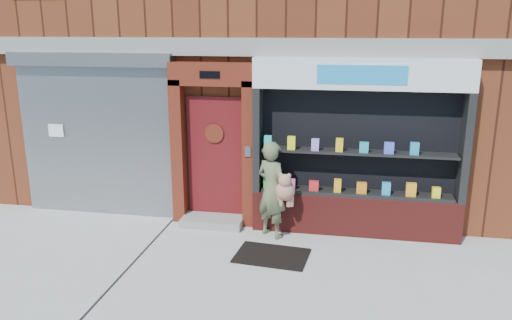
# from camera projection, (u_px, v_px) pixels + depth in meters

# --- Properties ---
(ground) EXTENTS (80.00, 80.00, 0.00)m
(ground) POSITION_uv_depth(u_px,v_px,m) (232.00, 272.00, 7.30)
(ground) COLOR #9E9E99
(ground) RESTS_ON ground
(building) EXTENTS (12.00, 8.16, 8.00)m
(building) POSITION_uv_depth(u_px,v_px,m) (286.00, 4.00, 11.96)
(building) COLOR #562413
(building) RESTS_ON ground
(shutter_bay) EXTENTS (3.10, 0.30, 3.04)m
(shutter_bay) POSITION_uv_depth(u_px,v_px,m) (96.00, 125.00, 9.21)
(shutter_bay) COLOR gray
(shutter_bay) RESTS_ON ground
(red_door_bay) EXTENTS (1.52, 0.58, 2.90)m
(red_door_bay) POSITION_uv_depth(u_px,v_px,m) (214.00, 145.00, 8.82)
(red_door_bay) COLOR #571A0F
(red_door_bay) RESTS_ON ground
(pharmacy_bay) EXTENTS (3.50, 0.41, 3.00)m
(pharmacy_bay) POSITION_uv_depth(u_px,v_px,m) (357.00, 157.00, 8.36)
(pharmacy_bay) COLOR maroon
(pharmacy_bay) RESTS_ON ground
(woman) EXTENTS (0.76, 0.66, 1.66)m
(woman) POSITION_uv_depth(u_px,v_px,m) (273.00, 190.00, 8.36)
(woman) COLOR #5A6442
(woman) RESTS_ON ground
(doormat) EXTENTS (1.18, 0.88, 0.03)m
(doormat) POSITION_uv_depth(u_px,v_px,m) (272.00, 256.00, 7.80)
(doormat) COLOR black
(doormat) RESTS_ON ground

